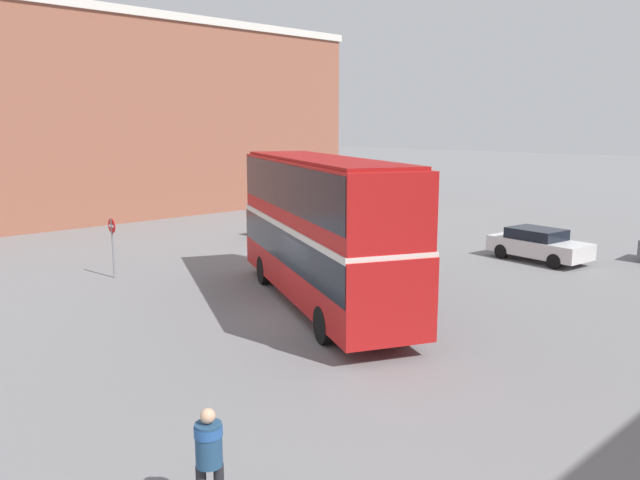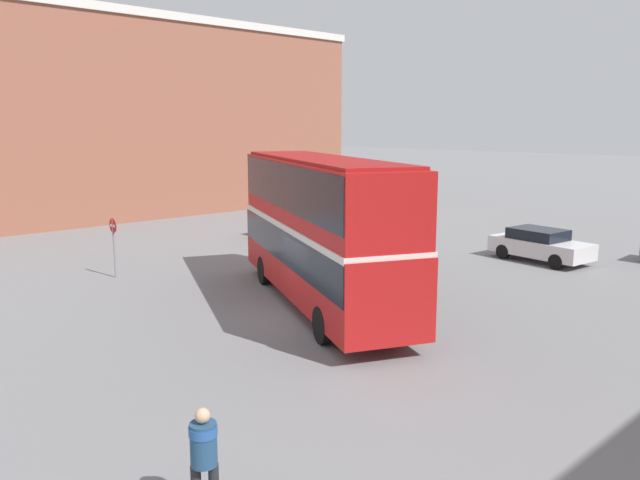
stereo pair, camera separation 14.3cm
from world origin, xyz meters
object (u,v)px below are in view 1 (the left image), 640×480
double_decker_bus (320,222)px  parked_car_kerb_near (284,224)px  pedestrian_foreground (209,451)px  parked_car_kerb_far (538,244)px  no_entry_sign (113,239)px

double_decker_bus → parked_car_kerb_near: size_ratio=2.84×
double_decker_bus → pedestrian_foreground: (7.24, -9.16, -1.74)m
pedestrian_foreground → parked_car_kerb_far: pedestrian_foreground is taller
double_decker_bus → parked_car_kerb_far: 12.14m
parked_car_kerb_near → parked_car_kerb_far: 12.96m
parked_car_kerb_far → no_entry_sign: (-9.99, -15.16, 0.83)m
pedestrian_foreground → parked_car_kerb_far: 21.76m
double_decker_bus → pedestrian_foreground: double_decker_bus is taller
double_decker_bus → pedestrian_foreground: size_ratio=6.39×
parked_car_kerb_far → no_entry_sign: 18.18m
parked_car_kerb_near → no_entry_sign: no_entry_sign is taller
double_decker_bus → no_entry_sign: size_ratio=4.77×
pedestrian_foreground → parked_car_kerb_far: (-5.62, 21.02, -0.34)m
parked_car_kerb_near → parked_car_kerb_far: size_ratio=0.89×
parked_car_kerb_far → no_entry_sign: no_entry_sign is taller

